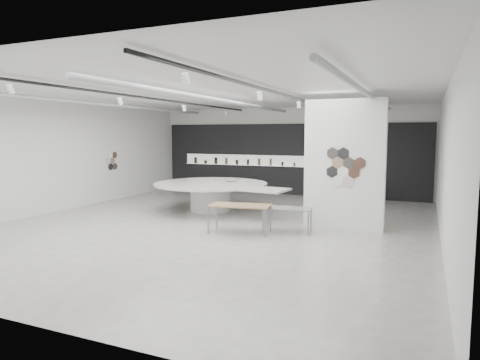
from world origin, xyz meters
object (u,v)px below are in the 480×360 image
at_px(display_island, 212,193).
at_px(sample_table_stone, 288,210).
at_px(partition_column, 344,165).
at_px(sample_table_wood, 240,207).
at_px(kitchen_counter, 355,188).

distance_m(display_island, sample_table_stone, 3.84).
bearing_deg(partition_column, sample_table_stone, -140.52).
bearing_deg(sample_table_wood, sample_table_stone, 28.80).
relative_size(partition_column, sample_table_wood, 2.09).
bearing_deg(sample_table_stone, kitchen_counter, 83.26).
xyz_separation_m(display_island, sample_table_wood, (2.16, -2.59, 0.06)).
bearing_deg(partition_column, display_island, 168.97).
xyz_separation_m(sample_table_stone, kitchen_counter, (0.78, 6.61, -0.13)).
bearing_deg(display_island, kitchen_counter, 54.77).
bearing_deg(kitchen_counter, partition_column, -83.36).
bearing_deg(partition_column, sample_table_wood, -145.17).
bearing_deg(sample_table_wood, partition_column, 34.83).
height_order(partition_column, kitchen_counter, partition_column).
distance_m(partition_column, display_island, 4.82).
relative_size(partition_column, kitchen_counter, 2.14).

